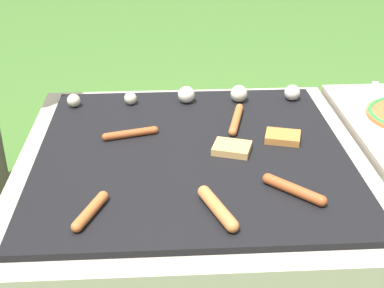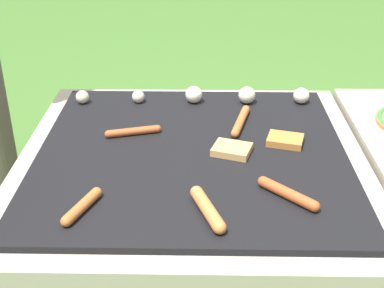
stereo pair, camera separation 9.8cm
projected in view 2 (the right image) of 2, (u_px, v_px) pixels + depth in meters
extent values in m
plane|color=#3D6628|center=(192.00, 257.00, 1.67)|extent=(14.00, 14.00, 0.00)
cube|color=#A89E8C|center=(192.00, 209.00, 1.58)|extent=(0.97, 0.97, 0.36)
cube|color=black|center=(192.00, 153.00, 1.50)|extent=(0.86, 0.86, 0.02)
cylinder|color=#A34C23|center=(288.00, 194.00, 1.27)|extent=(0.13, 0.12, 0.03)
sphere|color=#A34C23|center=(314.00, 206.00, 1.23)|extent=(0.03, 0.03, 0.03)
sphere|color=#A34C23|center=(263.00, 182.00, 1.32)|extent=(0.03, 0.03, 0.03)
cylinder|color=#B7602D|center=(241.00, 121.00, 1.63)|extent=(0.07, 0.18, 0.02)
sphere|color=#B7602D|center=(235.00, 134.00, 1.55)|extent=(0.02, 0.02, 0.02)
sphere|color=#B7602D|center=(246.00, 109.00, 1.71)|extent=(0.02, 0.02, 0.02)
cylinder|color=#A34C23|center=(133.00, 131.00, 1.57)|extent=(0.15, 0.06, 0.02)
sphere|color=#A34C23|center=(108.00, 134.00, 1.55)|extent=(0.02, 0.02, 0.02)
sphere|color=#A34C23|center=(158.00, 129.00, 1.59)|extent=(0.02, 0.02, 0.02)
cylinder|color=#B7602D|center=(82.00, 206.00, 1.23)|extent=(0.07, 0.13, 0.03)
sphere|color=#B7602D|center=(66.00, 221.00, 1.18)|extent=(0.03, 0.03, 0.03)
sphere|color=#B7602D|center=(97.00, 192.00, 1.28)|extent=(0.03, 0.03, 0.03)
cylinder|color=#C6753D|center=(207.00, 209.00, 1.21)|extent=(0.08, 0.15, 0.03)
sphere|color=#C6753D|center=(197.00, 192.00, 1.28)|extent=(0.03, 0.03, 0.03)
sphere|color=#C6753D|center=(220.00, 227.00, 1.15)|extent=(0.03, 0.03, 0.03)
cube|color=#B27033|center=(285.00, 140.00, 1.52)|extent=(0.12, 0.10, 0.02)
cube|color=tan|center=(232.00, 150.00, 1.47)|extent=(0.12, 0.11, 0.02)
sphere|color=beige|center=(82.00, 97.00, 1.77)|extent=(0.04, 0.04, 0.04)
sphere|color=beige|center=(138.00, 97.00, 1.78)|extent=(0.04, 0.04, 0.04)
sphere|color=silver|center=(193.00, 94.00, 1.77)|extent=(0.06, 0.06, 0.06)
sphere|color=beige|center=(247.00, 95.00, 1.77)|extent=(0.06, 0.06, 0.06)
sphere|color=silver|center=(301.00, 96.00, 1.77)|extent=(0.05, 0.05, 0.05)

